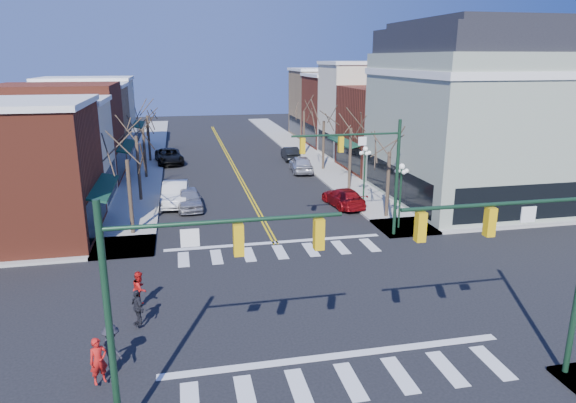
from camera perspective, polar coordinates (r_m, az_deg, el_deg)
ground at (r=23.77m, az=2.07°, el=-10.94°), size 160.00×160.00×0.00m
sidewalk_left at (r=42.10m, az=-16.39°, el=0.47°), size 3.50×70.00×0.15m
sidewalk_right at (r=44.23m, az=6.80°, el=1.72°), size 3.50×70.00×0.15m
bldg_left_brick_a at (r=34.58m, az=-29.03°, el=2.60°), size 10.00×8.50×8.00m
bldg_left_stucco_a at (r=41.96m, az=-26.07°, el=4.61°), size 10.00×7.00×7.50m
bldg_left_brick_b at (r=49.59m, az=-24.02°, el=6.91°), size 10.00×9.00×8.50m
bldg_left_tan at (r=57.67m, az=-22.39°, el=7.78°), size 10.00×7.50×7.80m
bldg_left_stucco_b at (r=65.24m, az=-21.26°, el=8.85°), size 10.00×8.00×8.20m
bldg_right_brick_a at (r=51.22m, az=12.11°, el=7.86°), size 10.00×8.50×8.00m
bldg_right_stucco at (r=58.22m, az=9.06°, el=9.90°), size 10.00×7.00×10.00m
bldg_right_brick_b at (r=65.32m, az=6.66°, el=9.93°), size 10.00×8.00×8.50m
bldg_right_tan at (r=72.89m, az=4.64°, el=10.77°), size 10.00×8.00×9.00m
victorian_corner at (r=41.49m, az=19.94°, el=9.22°), size 12.25×14.25×13.30m
traffic_mast_near_left at (r=14.47m, az=-12.26°, el=-8.92°), size 6.60×0.28×7.20m
traffic_mast_near_right at (r=18.06m, az=25.74°, el=-5.15°), size 6.60×0.28×7.20m
traffic_mast_far_right at (r=30.59m, az=8.92°, el=4.28°), size 6.60×0.28×7.20m
lamppost_corner at (r=32.97m, az=12.43°, el=1.81°), size 0.36×0.36×4.33m
lamppost_midblock at (r=38.82m, az=8.52°, el=4.07°), size 0.36×0.36×4.33m
tree_left_a at (r=32.81m, az=-17.13°, el=0.36°), size 0.24×0.24×4.76m
tree_left_b at (r=40.55m, az=-16.25°, el=3.47°), size 0.24×0.24×5.04m
tree_left_c at (r=48.43m, az=-15.63°, el=5.13°), size 0.24×0.24×4.55m
tree_left_d at (r=56.29m, az=-15.21°, el=6.74°), size 0.24×0.24×4.90m
tree_right_a at (r=35.42m, az=11.02°, el=1.76°), size 0.24×0.24×4.62m
tree_right_b at (r=42.65m, az=6.89°, el=4.66°), size 0.24×0.24×5.18m
tree_right_c at (r=50.20m, az=3.95°, el=6.18°), size 0.24×0.24×4.83m
tree_right_d at (r=57.83m, az=1.77°, el=7.54°), size 0.24×0.24×4.97m
car_left_near at (r=38.06m, az=-10.93°, el=0.32°), size 2.00×4.53×1.52m
car_left_mid at (r=39.33m, az=-12.42°, el=0.87°), size 2.10×5.26×1.70m
car_left_far at (r=55.04m, az=-13.07°, el=4.92°), size 3.19×5.83×1.55m
car_right_near at (r=38.20m, az=6.17°, el=0.46°), size 2.48×4.94×1.38m
car_right_mid at (r=49.49m, az=1.46°, el=4.19°), size 2.32×4.91×1.62m
car_right_far at (r=55.65m, az=0.26°, el=5.38°), size 1.69×4.40×1.43m
pedestrian_red_a at (r=18.87m, az=-20.31°, el=-16.27°), size 0.71×0.62×1.63m
pedestrian_red_b at (r=23.55m, az=-16.12°, el=-9.30°), size 0.75×0.89×1.60m
pedestrian_dark_a at (r=22.01m, az=-16.40°, el=-11.23°), size 0.78×0.98×1.55m
pedestrian_dark_b at (r=19.48m, az=-19.00°, el=-15.03°), size 1.14×1.21×1.64m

